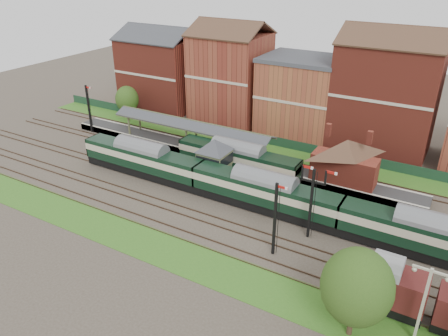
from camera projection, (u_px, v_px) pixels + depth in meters
The scene contains 19 objects.
ground at pixel (222, 198), 53.65m from camera, with size 160.00×160.00×0.00m, color #473D33.
grass_back at pixel (275, 151), 66.04m from camera, with size 90.00×4.50×0.06m, color #2D6619.
grass_front at pixel (162, 249), 44.34m from camera, with size 90.00×5.00×0.06m, color #2D6619.
fence at pixel (281, 143), 67.27m from camera, with size 90.00×0.12×1.50m, color #193823.
platform at pixel (226, 157), 63.24m from camera, with size 55.00×3.40×1.00m, color #2D2D2D.
signal_box at pixel (215, 159), 56.10m from camera, with size 5.40×5.40×6.00m.
brick_hut at pixel (271, 188), 53.39m from camera, with size 3.20×2.64×2.94m.
station_building at pixel (345, 160), 54.06m from camera, with size 8.10×8.10×5.90m.
canopy at pixel (191, 123), 64.12m from camera, with size 26.00×3.89×4.08m.
semaphore_bracket at pixel (312, 199), 44.25m from camera, with size 3.60×0.25×8.18m.
semaphore_platform_end at pixel (89, 108), 71.48m from camera, with size 1.23×0.25×8.00m.
semaphore_siding at pixel (275, 218), 41.88m from camera, with size 1.23×0.25×8.00m.
yard_lamp at pixel (424, 301), 32.18m from camera, with size 2.60×0.22×7.00m.
town_backdrop at pixel (300, 92), 70.00m from camera, with size 69.00×10.00×16.00m.
dmu_train at pixel (264, 192), 50.06m from camera, with size 53.74×2.83×4.13m.
platform_railcar at pixel (238, 159), 58.26m from camera, with size 17.33×2.73×3.99m.
goods_van_a at pixel (384, 284), 36.27m from camera, with size 6.71×2.91×4.07m.
tree_far at pixel (357, 287), 32.39m from camera, with size 5.42×5.42×7.91m.
tree_back at pixel (127, 99), 77.59m from camera, with size 4.11×4.11×6.00m.
Camera 1 is at (23.50, -40.07, 27.09)m, focal length 35.00 mm.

